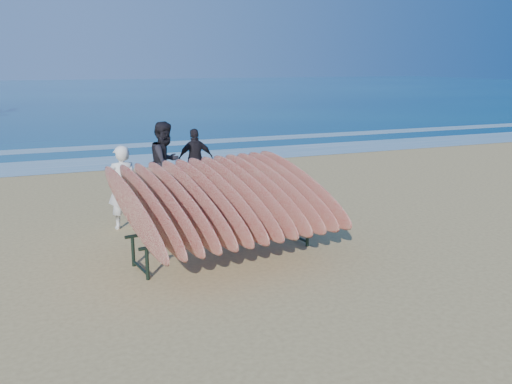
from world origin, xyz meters
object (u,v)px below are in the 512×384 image
at_px(person_dark_b, 196,159).
at_px(surfboard_rack, 224,198).
at_px(person_dark_a, 166,163).
at_px(person_white, 122,187).

bearing_deg(person_dark_b, surfboard_rack, 81.87).
relative_size(person_dark_a, person_dark_b, 1.22).
bearing_deg(person_dark_a, surfboard_rack, -132.40).
distance_m(person_dark_a, person_dark_b, 1.58).
xyz_separation_m(surfboard_rack, person_white, (-1.34, 2.22, -0.18)).
height_order(surfboard_rack, person_dark_a, person_dark_a).
xyz_separation_m(surfboard_rack, person_dark_b, (0.89, 5.01, -0.23)).
distance_m(surfboard_rack, person_dark_b, 5.09).
distance_m(surfboard_rack, person_white, 2.60).
bearing_deg(surfboard_rack, person_dark_b, 70.58).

